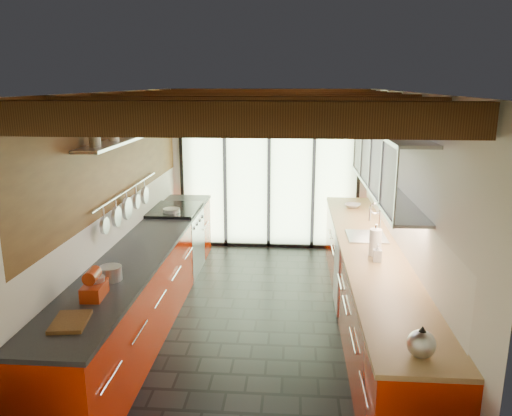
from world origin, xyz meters
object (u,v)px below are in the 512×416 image
kettle (421,342)px  bowl (353,206)px  soap_bottle (378,253)px  stand_mixer (94,286)px  paper_towel (375,243)px

kettle → bowl: 4.09m
soap_bottle → stand_mixer: bearing=-157.2°
stand_mixer → paper_towel: size_ratio=0.88×
paper_towel → soap_bottle: (0.00, -0.17, -0.05)m
stand_mixer → kettle: size_ratio=1.22×
stand_mixer → paper_towel: paper_towel is taller
stand_mixer → kettle: stand_mixer is taller
soap_bottle → bowl: (0.00, 2.26, -0.07)m
paper_towel → soap_bottle: size_ratio=1.84×
soap_bottle → bowl: soap_bottle is taller
paper_towel → bowl: bearing=90.0°
kettle → bowl: kettle is taller
stand_mixer → bowl: 4.19m
bowl → kettle: bearing=-90.0°
paper_towel → stand_mixer: bearing=-154.0°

